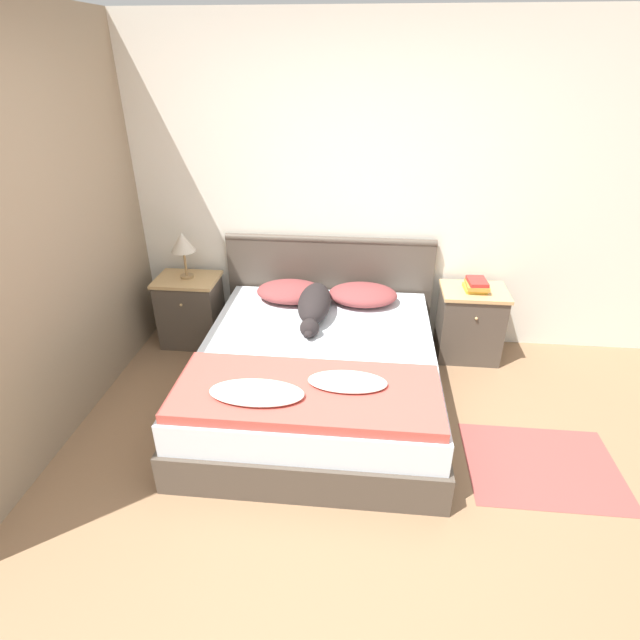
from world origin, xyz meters
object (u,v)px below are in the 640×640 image
Objects in this scene: bed at (317,375)px; nightstand_left at (191,310)px; dog at (314,305)px; pillow_left at (291,291)px; pillow_right at (363,295)px; table_lamp at (183,243)px; book_stack at (476,285)px; nightstand_right at (470,323)px.

nightstand_left is at bearing 146.89° from bed.
dog reaches higher than bed.
pillow_right is at bearing 0.00° from pillow_left.
table_lamp is (-1.11, 0.35, 0.33)m from dog.
pillow_left is 0.59m from pillow_right.
nightstand_left is 0.92m from pillow_left.
book_stack reaches higher than bed.
pillow_left is at bearing 180.00° from pillow_right.
nightstand_right is 0.35m from book_stack.
dog is (1.11, -0.33, 0.27)m from nightstand_left.
pillow_right is 0.45m from dog.
pillow_left is 1.48m from book_stack.
bed is 0.83m from pillow_right.
dog is at bearing -50.73° from pillow_left.
book_stack is 0.54× the size of table_lamp.
dog is (-0.07, 0.43, 0.34)m from bed.
bed is 0.83m from pillow_left.
book_stack is (0.00, -0.01, 0.35)m from nightstand_right.
table_lamp reaches higher than pillow_left.
nightstand_right is at bearing 15.03° from dog.
table_lamp reaches higher than nightstand_right.
nightstand_left is 1.49m from pillow_right.
pillow_left is 2.64× the size of book_stack.
table_lamp reaches higher than bed.
nightstand_left is at bearing -90.00° from table_lamp.
nightstand_left is at bearing 177.77° from pillow_right.
pillow_left is at bearing -3.71° from nightstand_left.
nightstand_right reaches higher than bed.
bed is at bearing -147.18° from book_stack.
pillow_left and pillow_right have the same top height.
nightstand_right is 0.92m from pillow_right.
nightstand_left is 2.90× the size of book_stack.
nightstand_left is at bearing 176.29° from pillow_left.
dog is at bearing -165.28° from book_stack.
nightstand_right is 1.10× the size of pillow_right.
pillow_left is at bearing -177.77° from nightstand_right.
table_lamp is (-1.47, 0.07, 0.35)m from pillow_right.
pillow_right is 1.41× the size of table_lamp.
pillow_left is at bearing -4.71° from table_lamp.
nightstand_left is at bearing 163.25° from dog.
pillow_left reaches higher than nightstand_right.
bed is 9.18× the size of book_stack.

